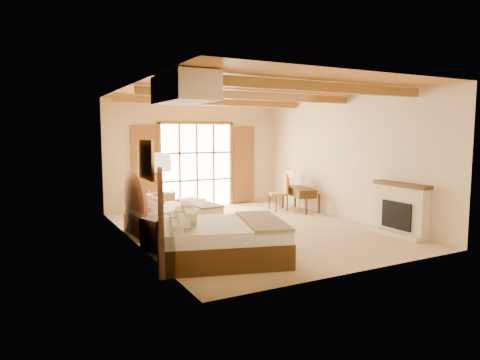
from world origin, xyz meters
TOP-DOWN VIEW (x-y plane):
  - floor at (0.00, 0.00)m, footprint 7.00×7.00m
  - wall_back at (0.00, 3.50)m, footprint 5.50×0.00m
  - wall_left at (-2.75, 0.00)m, footprint 0.00×7.00m
  - wall_right at (2.75, 0.00)m, footprint 0.00×7.00m
  - ceiling at (0.00, 0.00)m, footprint 7.00×7.00m
  - ceiling_beams at (0.00, 0.00)m, footprint 5.39×4.60m
  - french_doors at (0.00, 3.44)m, footprint 3.95×0.08m
  - fireplace at (2.60, -2.00)m, footprint 0.46×1.40m
  - painting at (-2.70, -0.75)m, footprint 0.06×0.95m
  - canopy_valance at (-2.40, -2.00)m, footprint 0.70×1.40m
  - bed_near at (-1.87, -1.88)m, footprint 2.66×2.23m
  - bed_far at (-1.83, 0.72)m, footprint 1.99×1.55m
  - nightstand at (-2.48, -0.69)m, footprint 0.65×0.65m
  - floor_lamp at (-2.50, -0.95)m, footprint 0.40×0.40m
  - armchair at (-1.31, 2.81)m, footprint 0.88×0.89m
  - ottoman at (-0.51, 2.60)m, footprint 0.69×0.69m
  - desk at (2.41, 1.46)m, footprint 0.83×1.34m
  - desk_chair at (1.91, 1.82)m, footprint 0.62×0.61m
  - desk_lamp at (2.40, 2.04)m, footprint 0.21×0.21m

SIDE VIEW (x-z plane):
  - floor at x=0.00m, z-range 0.00..0.00m
  - ottoman at x=-0.51m, z-range 0.00..0.42m
  - nightstand at x=-2.48m, z-range 0.00..0.62m
  - armchair at x=-1.31m, z-range 0.00..0.67m
  - desk_chair at x=1.91m, z-range -0.21..0.88m
  - desk at x=2.41m, z-range 0.02..0.70m
  - bed_far at x=-1.83m, z-range -0.25..1.01m
  - bed_near at x=-1.87m, z-range -0.29..1.17m
  - fireplace at x=2.60m, z-range -0.07..1.09m
  - desk_lamp at x=2.40m, z-range 0.78..1.21m
  - french_doors at x=0.00m, z-range -0.05..2.55m
  - floor_lamp at x=-2.50m, z-range 0.66..2.53m
  - wall_back at x=0.00m, z-range -1.15..4.35m
  - wall_left at x=-2.75m, z-range -1.90..5.10m
  - wall_right at x=2.75m, z-range -1.90..5.10m
  - painting at x=-2.70m, z-range 1.38..2.12m
  - canopy_valance at x=-2.40m, z-range 2.73..3.18m
  - ceiling_beams at x=0.00m, z-range 2.99..3.17m
  - ceiling at x=0.00m, z-range 3.20..3.20m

